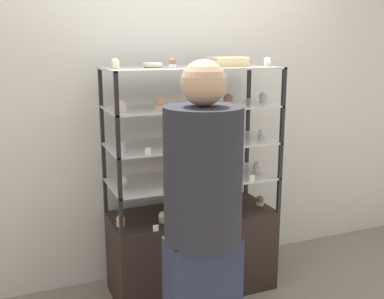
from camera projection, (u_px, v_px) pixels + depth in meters
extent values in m
plane|color=gray|center=(192.00, 288.00, 3.33)|extent=(20.00, 20.00, 0.00)
cube|color=silver|center=(172.00, 107.00, 3.39)|extent=(8.00, 0.05, 2.60)
cube|color=black|center=(192.00, 251.00, 3.27)|extent=(1.16, 0.50, 0.60)
cube|color=black|center=(105.00, 195.00, 3.17)|extent=(0.02, 0.02, 0.25)
cube|color=black|center=(246.00, 177.00, 3.59)|extent=(0.02, 0.02, 0.25)
cube|color=black|center=(121.00, 218.00, 2.75)|extent=(0.02, 0.02, 0.25)
cube|color=black|center=(279.00, 195.00, 3.16)|extent=(0.02, 0.02, 0.25)
cube|color=silver|center=(192.00, 179.00, 3.14)|extent=(1.16, 0.50, 0.01)
cube|color=black|center=(104.00, 160.00, 3.12)|extent=(0.02, 0.02, 0.25)
cube|color=black|center=(247.00, 146.00, 3.53)|extent=(0.02, 0.02, 0.25)
cube|color=black|center=(120.00, 178.00, 2.69)|extent=(0.02, 0.02, 0.25)
cube|color=black|center=(281.00, 160.00, 3.11)|extent=(0.02, 0.02, 0.25)
cube|color=silver|center=(192.00, 143.00, 3.08)|extent=(1.16, 0.50, 0.01)
cube|color=black|center=(102.00, 124.00, 3.06)|extent=(0.02, 0.02, 0.25)
cube|color=black|center=(248.00, 114.00, 3.47)|extent=(0.02, 0.02, 0.25)
cube|color=black|center=(118.00, 137.00, 2.63)|extent=(0.02, 0.02, 0.25)
cube|color=black|center=(282.00, 124.00, 3.05)|extent=(0.02, 0.02, 0.25)
cube|color=silver|center=(192.00, 106.00, 3.03)|extent=(1.16, 0.50, 0.01)
cube|color=black|center=(100.00, 86.00, 3.00)|extent=(0.02, 0.02, 0.25)
cube|color=black|center=(249.00, 81.00, 3.42)|extent=(0.02, 0.02, 0.25)
cube|color=black|center=(116.00, 93.00, 2.57)|extent=(0.02, 0.02, 0.25)
cube|color=black|center=(284.00, 87.00, 2.99)|extent=(0.02, 0.02, 0.25)
cube|color=silver|center=(192.00, 68.00, 2.97)|extent=(1.16, 0.50, 0.01)
cylinder|color=#C66660|center=(204.00, 166.00, 3.22)|extent=(0.18, 0.18, 0.11)
cylinder|color=#8C5B42|center=(204.00, 157.00, 3.21)|extent=(0.19, 0.19, 0.02)
cube|color=#DBBC84|center=(228.00, 62.00, 3.08)|extent=(0.24, 0.17, 0.05)
cube|color=#F4EAB2|center=(228.00, 58.00, 3.07)|extent=(0.24, 0.17, 0.01)
cylinder|color=#CCB28C|center=(121.00, 224.00, 2.95)|extent=(0.06, 0.06, 0.03)
sphere|color=#E5996B|center=(121.00, 219.00, 2.94)|extent=(0.06, 0.06, 0.06)
cylinder|color=#CCB28C|center=(163.00, 220.00, 3.02)|extent=(0.06, 0.06, 0.03)
sphere|color=white|center=(163.00, 216.00, 3.01)|extent=(0.06, 0.06, 0.06)
cylinder|color=beige|center=(197.00, 213.00, 3.15)|extent=(0.06, 0.06, 0.03)
sphere|color=#F4EAB2|center=(197.00, 209.00, 3.14)|extent=(0.06, 0.06, 0.06)
cylinder|color=white|center=(227.00, 207.00, 3.25)|extent=(0.06, 0.06, 0.03)
sphere|color=#8C5B42|center=(227.00, 203.00, 3.24)|extent=(0.06, 0.06, 0.06)
cylinder|color=beige|center=(260.00, 203.00, 3.33)|extent=(0.06, 0.06, 0.03)
sphere|color=#8C5B42|center=(260.00, 200.00, 3.32)|extent=(0.06, 0.06, 0.06)
cube|color=white|center=(156.00, 228.00, 2.86)|extent=(0.04, 0.00, 0.04)
cylinder|color=#CCB28C|center=(123.00, 186.00, 2.92)|extent=(0.06, 0.06, 0.03)
sphere|color=white|center=(123.00, 181.00, 2.91)|extent=(0.07, 0.07, 0.07)
cylinder|color=#CCB28C|center=(174.00, 182.00, 2.99)|extent=(0.06, 0.06, 0.03)
sphere|color=white|center=(173.00, 178.00, 2.98)|extent=(0.07, 0.07, 0.07)
cylinder|color=white|center=(257.00, 170.00, 3.29)|extent=(0.06, 0.06, 0.03)
sphere|color=silver|center=(257.00, 166.00, 3.28)|extent=(0.07, 0.07, 0.07)
cube|color=white|center=(252.00, 178.00, 3.06)|extent=(0.04, 0.00, 0.04)
cylinder|color=white|center=(122.00, 150.00, 2.80)|extent=(0.05, 0.05, 0.03)
sphere|color=silver|center=(122.00, 145.00, 2.80)|extent=(0.05, 0.05, 0.05)
cylinder|color=beige|center=(194.00, 142.00, 3.02)|extent=(0.05, 0.05, 0.03)
sphere|color=white|center=(194.00, 138.00, 3.01)|extent=(0.05, 0.05, 0.05)
cylinder|color=beige|center=(262.00, 137.00, 3.20)|extent=(0.05, 0.05, 0.03)
sphere|color=white|center=(262.00, 133.00, 3.19)|extent=(0.05, 0.05, 0.05)
cube|color=white|center=(148.00, 151.00, 2.73)|extent=(0.04, 0.00, 0.04)
cylinder|color=white|center=(121.00, 110.00, 2.71)|extent=(0.06, 0.06, 0.02)
sphere|color=silver|center=(121.00, 105.00, 2.71)|extent=(0.06, 0.06, 0.06)
cylinder|color=white|center=(160.00, 107.00, 2.84)|extent=(0.06, 0.06, 0.02)
sphere|color=#E5996B|center=(160.00, 103.00, 2.83)|extent=(0.06, 0.06, 0.06)
cylinder|color=beige|center=(196.00, 106.00, 2.93)|extent=(0.06, 0.06, 0.02)
sphere|color=silver|center=(196.00, 101.00, 2.92)|extent=(0.06, 0.06, 0.06)
cylinder|color=#CCB28C|center=(228.00, 103.00, 3.07)|extent=(0.06, 0.06, 0.02)
sphere|color=#8C5B42|center=(228.00, 98.00, 3.07)|extent=(0.06, 0.06, 0.06)
cylinder|color=white|center=(263.00, 101.00, 3.17)|extent=(0.06, 0.06, 0.02)
sphere|color=silver|center=(264.00, 97.00, 3.17)|extent=(0.06, 0.06, 0.06)
cube|color=white|center=(193.00, 107.00, 2.78)|extent=(0.04, 0.00, 0.04)
cylinder|color=beige|center=(116.00, 67.00, 2.73)|extent=(0.05, 0.05, 0.03)
sphere|color=#F4EAB2|center=(115.00, 63.00, 2.73)|extent=(0.05, 0.05, 0.05)
cylinder|color=beige|center=(173.00, 66.00, 2.84)|extent=(0.05, 0.05, 0.03)
sphere|color=#8C5B42|center=(172.00, 62.00, 2.83)|extent=(0.05, 0.05, 0.05)
cylinder|color=beige|center=(267.00, 64.00, 3.08)|extent=(0.05, 0.05, 0.03)
sphere|color=white|center=(267.00, 61.00, 3.08)|extent=(0.05, 0.05, 0.05)
cube|color=white|center=(197.00, 65.00, 2.73)|extent=(0.04, 0.00, 0.04)
torus|color=#EFE5CC|center=(153.00, 65.00, 2.93)|extent=(0.13, 0.13, 0.03)
cylinder|color=#26262D|center=(203.00, 175.00, 2.23)|extent=(0.40, 0.40, 0.68)
sphere|color=tan|center=(204.00, 83.00, 2.13)|extent=(0.22, 0.22, 0.22)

